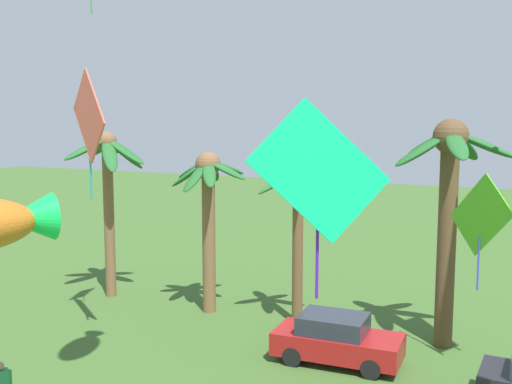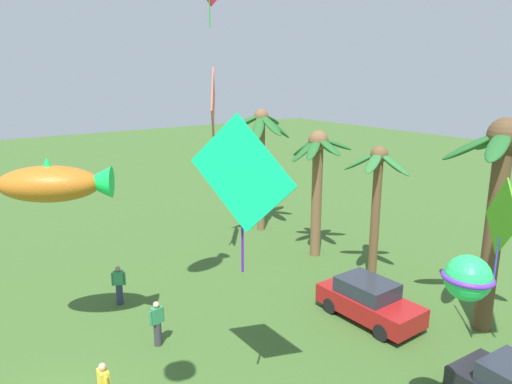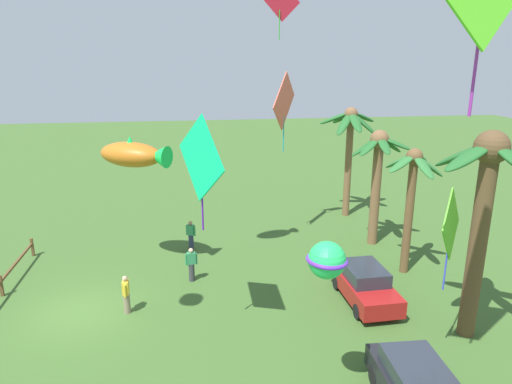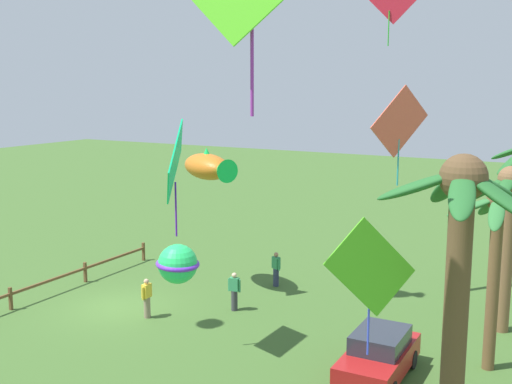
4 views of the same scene
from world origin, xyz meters
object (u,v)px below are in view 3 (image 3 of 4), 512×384
(palm_tree_2, at_px, (350,134))
(kite_fish_2, at_px, (135,154))
(spectator_0, at_px, (126,294))
(spectator_2, at_px, (191,235))
(palm_tree_3, at_px, (412,184))
(palm_tree_1, at_px, (378,163))
(kite_ball_8, at_px, (327,260))
(parked_car_0, at_px, (365,284))
(spectator_1, at_px, (191,264))
(kite_diamond_0, at_px, (284,102))
(palm_tree_0, at_px, (485,195))
(kite_diamond_1, at_px, (201,159))
(kite_diamond_6, at_px, (451,226))

(palm_tree_2, xyz_separation_m, kite_fish_2, (6.10, -12.36, 0.31))
(spectator_0, xyz_separation_m, spectator_2, (-6.00, 2.61, 0.00))
(palm_tree_3, height_order, spectator_0, palm_tree_3)
(palm_tree_1, bearing_deg, spectator_2, -93.35)
(kite_ball_8, bearing_deg, parked_car_0, 147.95)
(spectator_1, distance_m, spectator_2, 3.61)
(spectator_2, bearing_deg, kite_diamond_0, 102.64)
(palm_tree_0, relative_size, palm_tree_2, 1.08)
(palm_tree_2, xyz_separation_m, kite_diamond_1, (12.28, -9.58, 1.29))
(spectator_0, bearing_deg, palm_tree_0, 74.93)
(palm_tree_1, distance_m, kite_fish_2, 12.29)
(spectator_0, xyz_separation_m, kite_fish_2, (-4.13, 0.26, 4.76))
(spectator_1, height_order, kite_diamond_6, kite_diamond_6)
(spectator_0, bearing_deg, kite_diamond_1, 56.03)
(spectator_0, relative_size, kite_diamond_0, 0.38)
(spectator_0, bearing_deg, spectator_2, 156.45)
(spectator_1, relative_size, kite_diamond_1, 0.41)
(palm_tree_1, xyz_separation_m, kite_diamond_6, (9.90, -1.82, 0.23))
(spectator_0, distance_m, spectator_1, 3.52)
(kite_diamond_1, bearing_deg, kite_diamond_0, 152.90)
(palm_tree_2, bearing_deg, kite_fish_2, -63.72)
(palm_tree_3, bearing_deg, kite_ball_8, -38.88)
(palm_tree_0, relative_size, kite_diamond_1, 1.93)
(palm_tree_2, distance_m, spectator_2, 11.74)
(kite_diamond_6, height_order, kite_ball_8, kite_diamond_6)
(kite_diamond_6, bearing_deg, palm_tree_3, 162.84)
(spectator_2, xyz_separation_m, kite_diamond_0, (-1.15, 5.13, 6.73))
(palm_tree_2, height_order, kite_fish_2, palm_tree_2)
(parked_car_0, relative_size, spectator_1, 2.48)
(palm_tree_1, xyz_separation_m, palm_tree_3, (3.59, 0.13, -0.17))
(palm_tree_3, relative_size, kite_diamond_6, 1.71)
(palm_tree_0, relative_size, palm_tree_3, 1.26)
(parked_car_0, distance_m, kite_ball_8, 7.69)
(spectator_0, relative_size, kite_fish_2, 0.44)
(kite_diamond_6, bearing_deg, palm_tree_0, 121.42)
(palm_tree_0, height_order, parked_car_0, palm_tree_0)
(palm_tree_3, relative_size, kite_diamond_0, 1.42)
(spectator_2, xyz_separation_m, kite_diamond_6, (10.48, 8.00, 3.89))
(palm_tree_0, relative_size, kite_diamond_6, 2.16)
(spectator_2, bearing_deg, kite_diamond_6, 37.35)
(spectator_1, xyz_separation_m, kite_diamond_6, (6.86, 8.03, 3.89))
(palm_tree_0, xyz_separation_m, kite_fish_2, (-7.48, -12.20, 0.28))
(palm_tree_0, xyz_separation_m, spectator_0, (-3.35, -12.45, -4.49))
(spectator_2, height_order, kite_diamond_6, kite_diamond_6)
(spectator_2, bearing_deg, kite_fish_2, -51.66)
(kite_fish_2, height_order, kite_ball_8, kite_fish_2)
(palm_tree_3, bearing_deg, kite_diamond_1, -67.81)
(kite_diamond_0, bearing_deg, spectator_1, -47.29)
(kite_diamond_1, distance_m, kite_fish_2, 6.85)
(palm_tree_1, distance_m, spectator_2, 10.49)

